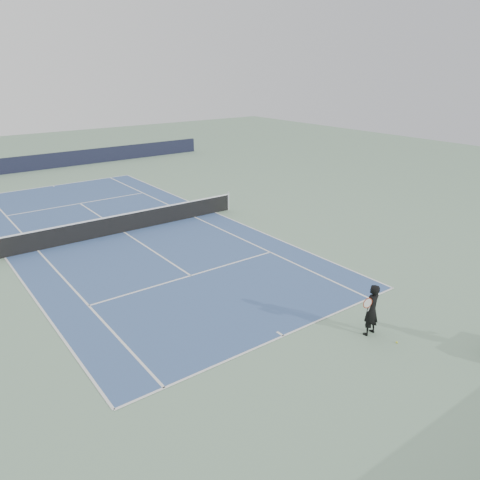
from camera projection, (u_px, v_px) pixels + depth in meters
ground at (124, 232)px, 23.28m from camera, size 80.00×80.00×0.00m
court_surface at (124, 232)px, 23.28m from camera, size 10.97×23.77×0.01m
tennis_net at (123, 223)px, 23.11m from camera, size 12.90×0.10×1.07m
windscreen_far at (29, 163)px, 36.47m from camera, size 30.00×0.25×1.20m
tennis_player at (371, 310)px, 14.23m from camera, size 0.78×0.48×1.67m
tennis_ball at (397, 342)px, 14.02m from camera, size 0.06×0.06×0.06m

